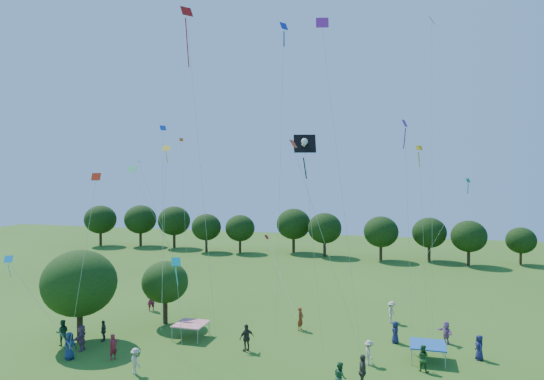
{
  "coord_description": "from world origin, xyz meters",
  "views": [
    {
      "loc": [
        7.82,
        -13.71,
        12.01
      ],
      "look_at": [
        0.0,
        14.0,
        11.0
      ],
      "focal_mm": 32.0,
      "sensor_mm": 36.0,
      "label": 1
    }
  ],
  "objects_px": {
    "tent_red_stripe": "(191,324)",
    "near_tree_west": "(79,283)",
    "red_high_kite": "(191,70)",
    "tent_blue": "(428,345)",
    "pirate_kite": "(305,147)",
    "near_tree_north": "(165,282)"
  },
  "relations": [
    {
      "from": "tent_red_stripe",
      "to": "red_high_kite",
      "type": "height_order",
      "value": "red_high_kite"
    },
    {
      "from": "tent_red_stripe",
      "to": "pirate_kite",
      "type": "relative_size",
      "value": 0.17
    },
    {
      "from": "near_tree_west",
      "to": "tent_red_stripe",
      "type": "distance_m",
      "value": 8.42
    },
    {
      "from": "near_tree_north",
      "to": "tent_red_stripe",
      "type": "bearing_deg",
      "value": -36.8
    },
    {
      "from": "tent_blue",
      "to": "red_high_kite",
      "type": "bearing_deg",
      "value": -165.11
    },
    {
      "from": "tent_blue",
      "to": "red_high_kite",
      "type": "xyz_separation_m",
      "value": [
        -14.54,
        -3.87,
        17.48
      ]
    },
    {
      "from": "pirate_kite",
      "to": "red_high_kite",
      "type": "distance_m",
      "value": 9.45
    },
    {
      "from": "near_tree_west",
      "to": "red_high_kite",
      "type": "relative_size",
      "value": 0.31
    },
    {
      "from": "pirate_kite",
      "to": "red_high_kite",
      "type": "bearing_deg",
      "value": 165.66
    },
    {
      "from": "near_tree_west",
      "to": "red_high_kite",
      "type": "bearing_deg",
      "value": -5.07
    },
    {
      "from": "tent_red_stripe",
      "to": "tent_blue",
      "type": "bearing_deg",
      "value": 0.68
    },
    {
      "from": "tent_blue",
      "to": "tent_red_stripe",
      "type": "bearing_deg",
      "value": -179.32
    },
    {
      "from": "near_tree_north",
      "to": "red_high_kite",
      "type": "distance_m",
      "value": 17.25
    },
    {
      "from": "tent_red_stripe",
      "to": "tent_blue",
      "type": "relative_size",
      "value": 1.0
    },
    {
      "from": "near_tree_north",
      "to": "pirate_kite",
      "type": "distance_m",
      "value": 18.45
    },
    {
      "from": "tent_red_stripe",
      "to": "near_tree_north",
      "type": "bearing_deg",
      "value": 143.2
    },
    {
      "from": "tent_red_stripe",
      "to": "tent_blue",
      "type": "height_order",
      "value": "same"
    },
    {
      "from": "tent_red_stripe",
      "to": "near_tree_west",
      "type": "bearing_deg",
      "value": -158.49
    },
    {
      "from": "near_tree_north",
      "to": "pirate_kite",
      "type": "xyz_separation_m",
      "value": [
        13.06,
        -8.22,
        10.11
      ]
    },
    {
      "from": "near_tree_north",
      "to": "near_tree_west",
      "type": "bearing_deg",
      "value": -125.12
    },
    {
      "from": "near_tree_west",
      "to": "red_high_kite",
      "type": "height_order",
      "value": "red_high_kite"
    },
    {
      "from": "near_tree_west",
      "to": "tent_red_stripe",
      "type": "height_order",
      "value": "near_tree_west"
    }
  ]
}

